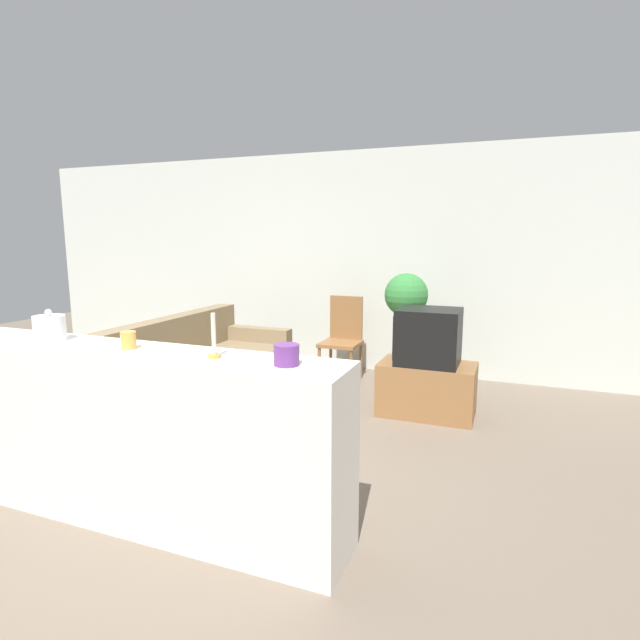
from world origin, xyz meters
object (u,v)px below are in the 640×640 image
at_px(television, 428,336).
at_px(decorative_bowl, 50,328).
at_px(couch, 202,374).
at_px(potted_plant, 406,296).
at_px(wooden_chair, 343,335).

height_order(television, decorative_bowl, decorative_bowl).
bearing_deg(couch, television, 12.11).
xyz_separation_m(couch, television, (2.18, 0.47, 0.46)).
bearing_deg(television, potted_plant, 116.54).
relative_size(television, decorative_bowl, 2.90).
bearing_deg(television, decorative_bowl, -128.67).
xyz_separation_m(potted_plant, decorative_bowl, (-1.56, -3.12, 0.09)).
distance_m(couch, potted_plant, 2.30).
bearing_deg(potted_plant, wooden_chair, 171.43).
relative_size(television, wooden_chair, 0.59).
bearing_deg(potted_plant, decorative_bowl, -116.54).
bearing_deg(decorative_bowl, wooden_chair, 76.04).
relative_size(couch, decorative_bowl, 10.58).
bearing_deg(couch, potted_plant, 33.13).
distance_m(wooden_chair, decorative_bowl, 3.38).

